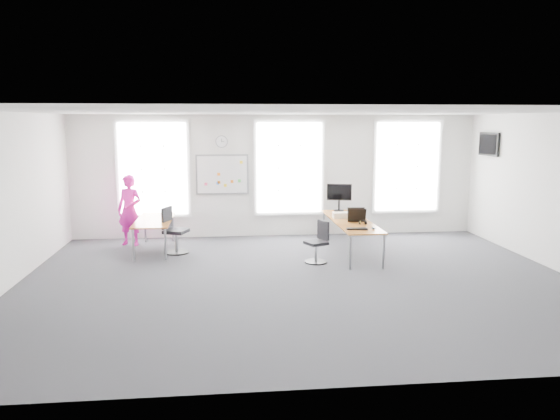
{
  "coord_description": "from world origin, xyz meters",
  "views": [
    {
      "loc": [
        -1.35,
        -9.39,
        2.84
      ],
      "look_at": [
        -0.22,
        1.2,
        1.1
      ],
      "focal_mm": 35.0,
      "sensor_mm": 36.0,
      "label": 1
    }
  ],
  "objects": [
    {
      "name": "monitor",
      "position": [
        1.42,
        3.28,
        1.1
      ],
      "size": [
        0.58,
        0.24,
        0.65
      ],
      "rotation": [
        0.0,
        0.0,
        -0.27
      ],
      "color": "black",
      "rests_on": "desk_right"
    },
    {
      "name": "floor",
      "position": [
        0.0,
        0.0,
        0.0
      ],
      "size": [
        10.0,
        10.0,
        0.0
      ],
      "primitive_type": "plane",
      "color": "#27272C",
      "rests_on": "ground"
    },
    {
      "name": "whiteboard",
      "position": [
        -1.35,
        3.97,
        1.55
      ],
      "size": [
        1.2,
        0.03,
        0.9
      ],
      "primitive_type": "cube",
      "color": "white",
      "rests_on": "wall_back"
    },
    {
      "name": "chair_right",
      "position": [
        0.56,
        1.26,
        0.37
      ],
      "size": [
        0.51,
        0.51,
        0.84
      ],
      "rotation": [
        0.0,
        0.0,
        -1.14
      ],
      "color": "black",
      "rests_on": "ground"
    },
    {
      "name": "window_mid",
      "position": [
        0.3,
        3.97,
        1.7
      ],
      "size": [
        1.6,
        0.06,
        2.2
      ],
      "primitive_type": "cube",
      "color": "white",
      "rests_on": "wall_back"
    },
    {
      "name": "ceiling",
      "position": [
        0.0,
        0.0,
        3.0
      ],
      "size": [
        10.0,
        10.0,
        0.0
      ],
      "primitive_type": "plane",
      "rotation": [
        3.14,
        0.0,
        0.0
      ],
      "color": "silver",
      "rests_on": "ground"
    },
    {
      "name": "keyboard",
      "position": [
        1.3,
        1.02,
        0.72
      ],
      "size": [
        0.45,
        0.23,
        0.02
      ],
      "primitive_type": "cube",
      "rotation": [
        0.0,
        0.0,
        -0.19
      ],
      "color": "black",
      "rests_on": "desk_right"
    },
    {
      "name": "wall_left",
      "position": [
        -5.0,
        0.0,
        1.5
      ],
      "size": [
        0.0,
        10.0,
        10.0
      ],
      "primitive_type": "plane",
      "rotation": [
        1.57,
        0.0,
        1.57
      ],
      "color": "white",
      "rests_on": "ground"
    },
    {
      "name": "mouse",
      "position": [
        1.62,
        0.99,
        0.73
      ],
      "size": [
        0.1,
        0.14,
        0.05
      ],
      "primitive_type": "ellipsoid",
      "rotation": [
        0.0,
        0.0,
        -0.24
      ],
      "color": "black",
      "rests_on": "desk_right"
    },
    {
      "name": "laptop_sleeve",
      "position": [
        1.49,
        1.83,
        0.86
      ],
      "size": [
        0.38,
        0.22,
        0.3
      ],
      "rotation": [
        0.0,
        0.0,
        -0.06
      ],
      "color": "black",
      "rests_on": "desk_right"
    },
    {
      "name": "headphones",
      "position": [
        1.55,
        1.54,
        0.75
      ],
      "size": [
        0.16,
        0.08,
        0.09
      ],
      "rotation": [
        0.0,
        0.0,
        -0.12
      ],
      "color": "black",
      "rests_on": "desk_right"
    },
    {
      "name": "chair_left",
      "position": [
        -2.42,
        2.38,
        0.44
      ],
      "size": [
        0.59,
        0.59,
        1.0
      ],
      "rotation": [
        0.0,
        0.0,
        1.2
      ],
      "color": "black",
      "rests_on": "ground"
    },
    {
      "name": "window_right",
      "position": [
        3.3,
        3.97,
        1.7
      ],
      "size": [
        1.6,
        0.06,
        2.2
      ],
      "primitive_type": "cube",
      "color": "white",
      "rests_on": "wall_back"
    },
    {
      "name": "wall_back",
      "position": [
        0.0,
        4.0,
        1.5
      ],
      "size": [
        10.0,
        0.0,
        10.0
      ],
      "primitive_type": "plane",
      "rotation": [
        1.57,
        0.0,
        0.0
      ],
      "color": "white",
      "rests_on": "ground"
    },
    {
      "name": "tv",
      "position": [
        4.95,
        3.0,
        2.3
      ],
      "size": [
        0.06,
        0.9,
        0.55
      ],
      "primitive_type": "cube",
      "color": "black",
      "rests_on": "wall_right"
    },
    {
      "name": "wall_clock",
      "position": [
        -1.35,
        3.97,
        2.35
      ],
      "size": [
        0.3,
        0.04,
        0.3
      ],
      "primitive_type": "cylinder",
      "rotation": [
        1.57,
        0.0,
        0.0
      ],
      "color": "gray",
      "rests_on": "wall_back"
    },
    {
      "name": "window_left",
      "position": [
        -3.0,
        3.97,
        1.7
      ],
      "size": [
        1.6,
        0.06,
        2.2
      ],
      "primitive_type": "cube",
      "color": "white",
      "rests_on": "wall_back"
    },
    {
      "name": "desk_left",
      "position": [
        -2.86,
        2.64,
        0.64
      ],
      "size": [
        0.77,
        1.92,
        0.7
      ],
      "color": "#B55C26",
      "rests_on": "ground"
    },
    {
      "name": "person",
      "position": [
        -3.48,
        3.26,
        0.82
      ],
      "size": [
        0.7,
        0.59,
        1.63
      ],
      "primitive_type": "imported",
      "rotation": [
        0.0,
        0.0,
        -0.39
      ],
      "color": "#EC1AA5",
      "rests_on": "ground"
    },
    {
      "name": "wall_front",
      "position": [
        0.0,
        -4.0,
        1.5
      ],
      "size": [
        10.0,
        0.0,
        10.0
      ],
      "primitive_type": "plane",
      "rotation": [
        -1.57,
        0.0,
        0.0
      ],
      "color": "white",
      "rests_on": "ground"
    },
    {
      "name": "lens_cap",
      "position": [
        1.51,
        1.21,
        0.71
      ],
      "size": [
        0.06,
        0.06,
        0.01
      ],
      "primitive_type": "cylinder",
      "rotation": [
        0.0,
        0.0,
        -0.14
      ],
      "color": "black",
      "rests_on": "desk_right"
    },
    {
      "name": "paper_stack",
      "position": [
        1.27,
        2.37,
        0.77
      ],
      "size": [
        0.36,
        0.27,
        0.12
      ],
      "primitive_type": "cube",
      "rotation": [
        0.0,
        0.0,
        -0.02
      ],
      "color": "beige",
      "rests_on": "desk_right"
    },
    {
      "name": "desk_right",
      "position": [
        1.41,
        2.04,
        0.66
      ],
      "size": [
        0.78,
        2.92,
        0.71
      ],
      "color": "#B55C26",
      "rests_on": "ground"
    }
  ]
}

